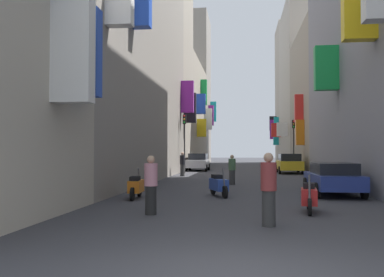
% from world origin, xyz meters
% --- Properties ---
extents(ground_plane, '(140.00, 140.00, 0.00)m').
position_xyz_m(ground_plane, '(0.00, 30.00, 0.00)').
color(ground_plane, '#38383D').
extents(building_left_mid_a, '(7.04, 21.54, 18.15)m').
position_xyz_m(building_left_mid_a, '(-7.99, 18.65, 9.07)').
color(building_left_mid_a, gray).
rests_on(building_left_mid_a, ground).
extents(building_left_mid_b, '(7.34, 7.05, 17.79)m').
position_xyz_m(building_left_mid_b, '(-7.98, 32.95, 8.88)').
color(building_left_mid_b, '#9E9384').
rests_on(building_left_mid_b, ground).
extents(building_left_mid_c, '(7.02, 15.42, 12.31)m').
position_xyz_m(building_left_mid_c, '(-7.99, 44.19, 6.16)').
color(building_left_mid_c, '#9E9384').
rests_on(building_left_mid_c, ground).
extents(building_left_far, '(6.91, 8.10, 21.84)m').
position_xyz_m(building_left_far, '(-7.99, 55.95, 10.91)').
color(building_left_far, gray).
rests_on(building_left_far, ground).
extents(building_right_mid_a, '(6.68, 12.90, 12.45)m').
position_xyz_m(building_right_mid_a, '(7.99, 32.74, 6.22)').
color(building_right_mid_a, '#9E9384').
rests_on(building_right_mid_a, ground).
extents(building_right_mid_b, '(7.22, 13.12, 19.18)m').
position_xyz_m(building_right_mid_b, '(7.99, 45.76, 9.58)').
color(building_right_mid_b, '#B2A899').
rests_on(building_right_mid_b, ground).
extents(building_right_mid_c, '(7.03, 7.68, 19.91)m').
position_xyz_m(building_right_mid_c, '(7.99, 56.16, 9.94)').
color(building_right_mid_c, '#B2A899').
rests_on(building_right_mid_c, ground).
extents(parked_car_blue, '(1.90, 4.28, 1.32)m').
position_xyz_m(parked_car_blue, '(3.72, 11.79, 0.71)').
color(parked_car_blue, navy).
rests_on(parked_car_blue, ground).
extents(parked_car_yellow, '(1.93, 4.46, 1.56)m').
position_xyz_m(parked_car_yellow, '(3.71, 28.13, 0.81)').
color(parked_car_yellow, gold).
rests_on(parked_car_yellow, ground).
extents(parked_car_silver, '(1.93, 3.99, 1.55)m').
position_xyz_m(parked_car_silver, '(-3.97, 31.52, 0.80)').
color(parked_car_silver, '#B7B7BC').
rests_on(parked_car_silver, ground).
extents(scooter_orange, '(0.51, 1.87, 1.13)m').
position_xyz_m(scooter_orange, '(-3.94, 9.50, 0.46)').
color(scooter_orange, orange).
rests_on(scooter_orange, ground).
extents(scooter_red, '(0.56, 1.76, 1.13)m').
position_xyz_m(scooter_red, '(1.99, 6.70, 0.46)').
color(scooter_red, red).
rests_on(scooter_red, ground).
extents(scooter_blue, '(0.85, 1.90, 1.13)m').
position_xyz_m(scooter_blue, '(-0.89, 10.66, 0.46)').
color(scooter_blue, '#2D4CAD').
rests_on(scooter_blue, ground).
extents(pedestrian_crossing, '(0.40, 0.40, 1.76)m').
position_xyz_m(pedestrian_crossing, '(0.68, 4.26, 0.88)').
color(pedestrian_crossing, '#323232').
rests_on(pedestrian_crossing, ground).
extents(pedestrian_near_left, '(0.50, 0.50, 1.58)m').
position_xyz_m(pedestrian_near_left, '(-0.52, 16.48, 0.78)').
color(pedestrian_near_left, '#3A3A3A').
rests_on(pedestrian_near_left, ground).
extents(pedestrian_near_right, '(0.53, 0.53, 1.70)m').
position_xyz_m(pedestrian_near_right, '(-4.19, 23.31, 0.85)').
color(pedestrian_near_right, '#373737').
rests_on(pedestrian_near_right, ground).
extents(pedestrian_mid_street, '(0.50, 0.50, 1.67)m').
position_xyz_m(pedestrian_mid_street, '(-2.52, 5.72, 0.83)').
color(pedestrian_mid_street, black).
rests_on(pedestrian_mid_street, ground).
extents(traffic_light_near_corner, '(0.26, 0.34, 4.68)m').
position_xyz_m(traffic_light_near_corner, '(-4.58, 27.07, 3.16)').
color(traffic_light_near_corner, '#2D2D2D').
rests_on(traffic_light_near_corner, ground).
extents(traffic_light_far_corner, '(0.26, 0.34, 4.60)m').
position_xyz_m(traffic_light_far_corner, '(4.65, 33.14, 3.11)').
color(traffic_light_far_corner, '#2D2D2D').
rests_on(traffic_light_far_corner, ground).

